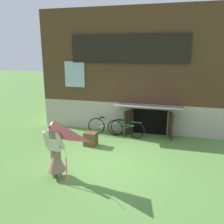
{
  "coord_description": "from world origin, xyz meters",
  "views": [
    {
      "loc": [
        1.91,
        -6.66,
        3.41
      ],
      "look_at": [
        -0.06,
        0.69,
        1.45
      ],
      "focal_mm": 38.38,
      "sensor_mm": 36.0,
      "label": 1
    }
  ],
  "objects_px": {
    "person": "(56,155)",
    "kite": "(55,138)",
    "bicycle_green": "(126,129)",
    "bicycle_silver": "(108,126)",
    "wooden_crate": "(91,139)"
  },
  "relations": [
    {
      "from": "kite",
      "to": "bicycle_green",
      "type": "height_order",
      "value": "kite"
    },
    {
      "from": "person",
      "to": "bicycle_green",
      "type": "relative_size",
      "value": 1.03
    },
    {
      "from": "kite",
      "to": "person",
      "type": "bearing_deg",
      "value": 120.76
    },
    {
      "from": "kite",
      "to": "bicycle_silver",
      "type": "distance_m",
      "value": 4.37
    },
    {
      "from": "person",
      "to": "wooden_crate",
      "type": "bearing_deg",
      "value": 68.13
    },
    {
      "from": "person",
      "to": "kite",
      "type": "xyz_separation_m",
      "value": [
        0.32,
        -0.53,
        0.7
      ]
    },
    {
      "from": "bicycle_silver",
      "to": "kite",
      "type": "bearing_deg",
      "value": -98.95
    },
    {
      "from": "person",
      "to": "bicycle_green",
      "type": "height_order",
      "value": "person"
    },
    {
      "from": "bicycle_green",
      "to": "person",
      "type": "bearing_deg",
      "value": -102.6
    },
    {
      "from": "bicycle_silver",
      "to": "wooden_crate",
      "type": "xyz_separation_m",
      "value": [
        -0.28,
        -1.3,
        -0.12
      ]
    },
    {
      "from": "wooden_crate",
      "to": "bicycle_green",
      "type": "bearing_deg",
      "value": 49.42
    },
    {
      "from": "person",
      "to": "bicycle_silver",
      "type": "bearing_deg",
      "value": 64.84
    },
    {
      "from": "bicycle_green",
      "to": "kite",
      "type": "bearing_deg",
      "value": -96.39
    },
    {
      "from": "bicycle_green",
      "to": "wooden_crate",
      "type": "relative_size",
      "value": 3.1
    },
    {
      "from": "bicycle_silver",
      "to": "person",
      "type": "bearing_deg",
      "value": -103.93
    }
  ]
}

